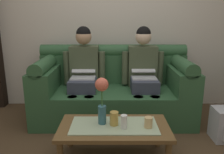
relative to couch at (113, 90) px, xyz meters
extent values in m
cube|color=beige|center=(0.00, 0.53, 1.08)|extent=(6.00, 0.12, 2.90)
cube|color=#2D5633|center=(0.00, -0.07, -0.16)|extent=(2.03, 0.88, 0.42)
cube|color=#2D5633|center=(0.00, 0.26, 0.25)|extent=(2.03, 0.22, 0.40)
cylinder|color=#2D5633|center=(0.00, 0.26, 0.50)|extent=(2.03, 0.18, 0.18)
cube|color=#2D5633|center=(-0.88, -0.07, 0.19)|extent=(0.28, 0.88, 0.28)
cylinder|color=#2D5633|center=(-0.88, -0.07, 0.37)|extent=(0.18, 0.88, 0.18)
cube|color=#2D5633|center=(0.88, -0.07, 0.19)|extent=(0.28, 0.88, 0.28)
cylinder|color=#2D5633|center=(0.88, -0.07, 0.37)|extent=(0.18, 0.88, 0.18)
cube|color=#383D4C|center=(-0.39, -0.13, 0.12)|extent=(0.34, 0.40, 0.15)
cylinder|color=#383D4C|center=(-0.49, -0.39, -0.16)|extent=(0.12, 0.12, 0.42)
cylinder|color=#383D4C|center=(-0.29, -0.39, -0.16)|extent=(0.12, 0.12, 0.42)
cube|color=#475138|center=(-0.39, 0.11, 0.32)|extent=(0.38, 0.22, 0.54)
cylinder|color=#475138|center=(-0.63, 0.07, 0.30)|extent=(0.09, 0.09, 0.44)
cylinder|color=#475138|center=(-0.16, 0.07, 0.30)|extent=(0.09, 0.09, 0.44)
sphere|color=tan|center=(-0.39, 0.09, 0.71)|extent=(0.21, 0.21, 0.21)
sphere|color=black|center=(-0.39, 0.09, 0.75)|extent=(0.19, 0.19, 0.19)
cube|color=silver|center=(-0.39, -0.11, 0.20)|extent=(0.31, 0.22, 0.02)
cube|color=silver|center=(-0.39, 0.05, 0.31)|extent=(0.31, 0.20, 0.11)
cube|color=black|center=(-0.39, 0.04, 0.30)|extent=(0.27, 0.17, 0.09)
cube|color=#383D4C|center=(0.39, -0.13, 0.12)|extent=(0.34, 0.40, 0.15)
cylinder|color=#383D4C|center=(0.29, -0.39, -0.16)|extent=(0.12, 0.12, 0.42)
cylinder|color=#383D4C|center=(0.49, -0.39, -0.16)|extent=(0.12, 0.12, 0.42)
cube|color=#475138|center=(0.39, 0.11, 0.32)|extent=(0.38, 0.22, 0.54)
cylinder|color=#475138|center=(0.16, 0.07, 0.30)|extent=(0.09, 0.09, 0.44)
cylinder|color=#475138|center=(0.63, 0.07, 0.30)|extent=(0.09, 0.09, 0.44)
sphere|color=beige|center=(0.39, 0.09, 0.71)|extent=(0.21, 0.21, 0.21)
sphere|color=black|center=(0.39, 0.09, 0.75)|extent=(0.19, 0.19, 0.19)
cube|color=silver|center=(0.39, -0.11, 0.20)|extent=(0.31, 0.22, 0.02)
cube|color=silver|center=(0.39, 0.04, 0.31)|extent=(0.31, 0.20, 0.10)
cube|color=black|center=(0.39, 0.04, 0.30)|extent=(0.27, 0.17, 0.08)
cube|color=brown|center=(0.00, -0.99, -0.05)|extent=(1.04, 0.54, 0.04)
cube|color=#B2C69E|center=(0.00, -0.99, -0.03)|extent=(0.81, 0.38, 0.01)
cylinder|color=brown|center=(-0.47, -0.77, -0.22)|extent=(0.06, 0.06, 0.31)
cylinder|color=brown|center=(0.47, -0.77, -0.22)|extent=(0.06, 0.06, 0.31)
cylinder|color=#336672|center=(-0.11, -0.96, 0.07)|extent=(0.08, 0.08, 0.18)
cylinder|color=#3D7538|center=(-0.11, -0.96, 0.24)|extent=(0.01, 0.01, 0.17)
sphere|color=#E0664C|center=(-0.11, -0.96, 0.37)|extent=(0.12, 0.12, 0.12)
cylinder|color=gold|center=(0.00, -0.99, 0.05)|extent=(0.08, 0.08, 0.13)
cylinder|color=white|center=(0.09, -1.06, 0.04)|extent=(0.06, 0.06, 0.13)
cylinder|color=#DBB77A|center=(0.31, -1.04, 0.03)|extent=(0.08, 0.08, 0.10)
camera|label=1|loc=(-0.02, -2.98, 0.96)|focal=37.09mm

